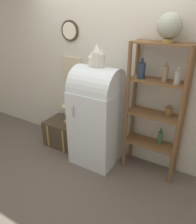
# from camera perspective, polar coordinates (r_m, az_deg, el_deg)

# --- Properties ---
(ground_plane) EXTENTS (12.00, 12.00, 0.00)m
(ground_plane) POSITION_cam_1_polar(r_m,az_deg,el_deg) (3.42, -2.18, -13.70)
(ground_plane) COLOR #60564C
(wall_back) EXTENTS (7.00, 0.09, 2.70)m
(wall_back) POSITION_cam_1_polar(r_m,az_deg,el_deg) (3.25, 2.89, 11.07)
(wall_back) COLOR beige
(wall_back) RESTS_ON ground_plane
(refrigerator) EXTENTS (0.64, 0.68, 1.47)m
(refrigerator) POSITION_cam_1_polar(r_m,az_deg,el_deg) (3.16, -0.21, -0.60)
(refrigerator) COLOR silver
(refrigerator) RESTS_ON ground_plane
(suitcase_trunk) EXTENTS (0.58, 0.47, 0.44)m
(suitcase_trunk) POSITION_cam_1_polar(r_m,az_deg,el_deg) (3.82, -8.81, -5.34)
(suitcase_trunk) COLOR #423828
(suitcase_trunk) RESTS_ON ground_plane
(shelf_unit) EXTENTS (0.73, 0.31, 1.81)m
(shelf_unit) POSITION_cam_1_polar(r_m,az_deg,el_deg) (2.90, 14.76, 2.23)
(shelf_unit) COLOR brown
(shelf_unit) RESTS_ON ground_plane
(globe) EXTENTS (0.27, 0.27, 0.31)m
(globe) POSITION_cam_1_polar(r_m,az_deg,el_deg) (2.67, 18.23, 20.57)
(globe) COLOR #AD8942
(globe) RESTS_ON shelf_unit
(vase_left) EXTENTS (0.10, 0.10, 0.19)m
(vase_left) POSITION_cam_1_polar(r_m,az_deg,el_deg) (2.94, -1.56, 13.61)
(vase_left) COLOR white
(vase_left) RESTS_ON refrigerator
(vase_center) EXTENTS (0.12, 0.12, 0.29)m
(vase_center) POSITION_cam_1_polar(r_m,az_deg,el_deg) (2.89, -0.39, 14.37)
(vase_center) COLOR silver
(vase_center) RESTS_ON refrigerator
(vase_right) EXTENTS (0.09, 0.09, 0.25)m
(vase_right) POSITION_cam_1_polar(r_m,az_deg,el_deg) (2.86, 0.93, 13.94)
(vase_right) COLOR beige
(vase_right) RESTS_ON refrigerator
(desk_lamp) EXTENTS (0.14, 0.14, 0.38)m
(desk_lamp) POSITION_cam_1_polar(r_m,az_deg,el_deg) (3.56, -8.44, 1.61)
(desk_lamp) COLOR #AD8942
(desk_lamp) RESTS_ON suitcase_trunk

